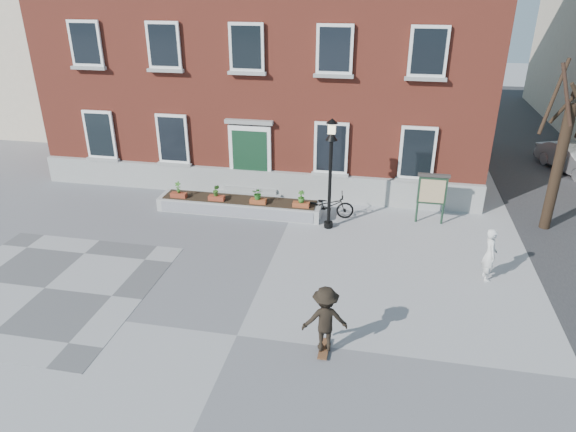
% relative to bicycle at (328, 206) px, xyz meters
% --- Properties ---
extents(ground, '(100.00, 100.00, 0.00)m').
position_rel_bicycle_xyz_m(ground, '(-1.35, -7.33, -0.49)').
color(ground, gray).
rests_on(ground, ground).
extents(checker_patch, '(6.00, 6.00, 0.01)m').
position_rel_bicycle_xyz_m(checker_patch, '(-7.35, -6.33, -0.49)').
color(checker_patch, '#515153').
rests_on(checker_patch, ground).
extents(distant_building, '(10.00, 12.00, 13.00)m').
position_rel_bicycle_xyz_m(distant_building, '(-19.35, 12.67, 6.01)').
color(distant_building, beige).
rests_on(distant_building, ground).
extents(bicycle, '(1.95, 0.94, 0.98)m').
position_rel_bicycle_xyz_m(bicycle, '(0.00, 0.00, 0.00)').
color(bicycle, black).
rests_on(bicycle, ground).
extents(parked_car, '(2.71, 4.11, 1.28)m').
position_rel_bicycle_xyz_m(parked_car, '(10.31, 7.07, 0.15)').
color(parked_car, '#B3B6B8').
rests_on(parked_car, ground).
extents(bystander, '(0.44, 0.62, 1.62)m').
position_rel_bicycle_xyz_m(bystander, '(5.09, -3.33, 0.32)').
color(bystander, silver).
rests_on(bystander, ground).
extents(brick_building, '(18.40, 10.85, 12.60)m').
position_rel_bicycle_xyz_m(brick_building, '(-3.35, 6.65, 5.81)').
color(brick_building, '#983A29').
rests_on(brick_building, ground).
extents(planter_assembly, '(6.20, 1.12, 1.15)m').
position_rel_bicycle_xyz_m(planter_assembly, '(-3.34, -0.15, -0.18)').
color(planter_assembly, '#B4B4B0').
rests_on(planter_assembly, ground).
extents(bare_tree, '(1.83, 1.83, 6.16)m').
position_rel_bicycle_xyz_m(bare_tree, '(7.66, 0.68, 2.30)').
color(bare_tree, black).
rests_on(bare_tree, ground).
extents(lamp_post, '(0.40, 0.40, 3.93)m').
position_rel_bicycle_xyz_m(lamp_post, '(0.11, -0.79, 2.05)').
color(lamp_post, black).
rests_on(lamp_post, ground).
extents(notice_board, '(1.10, 0.16, 1.87)m').
position_rel_bicycle_xyz_m(notice_board, '(3.63, 0.29, 0.77)').
color(notice_board, '#183120').
rests_on(notice_board, ground).
extents(skateboarder, '(1.19, 0.86, 1.73)m').
position_rel_bicycle_xyz_m(skateboarder, '(0.84, -7.48, 0.41)').
color(skateboarder, brown).
rests_on(skateboarder, ground).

